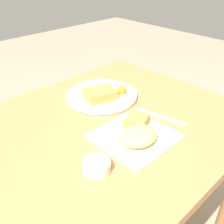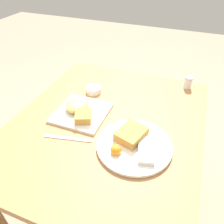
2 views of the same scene
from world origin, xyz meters
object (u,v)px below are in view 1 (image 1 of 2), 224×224
(sauce_ramekin, at_px, (96,166))
(plate_oval_far, at_px, (102,94))
(butter_knife, at_px, (160,116))
(plate_square_near, at_px, (137,134))

(sauce_ramekin, bearing_deg, plate_oval_far, 46.09)
(plate_oval_far, bearing_deg, butter_knife, -77.79)
(sauce_ramekin, distance_m, butter_knife, 0.38)
(plate_square_near, distance_m, sauce_ramekin, 0.20)
(plate_oval_far, distance_m, butter_knife, 0.28)
(butter_knife, bearing_deg, plate_oval_far, 0.18)
(plate_oval_far, height_order, butter_knife, plate_oval_far)
(sauce_ramekin, relative_size, butter_knife, 0.39)
(plate_oval_far, relative_size, butter_knife, 1.46)
(plate_square_near, relative_size, plate_oval_far, 0.79)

